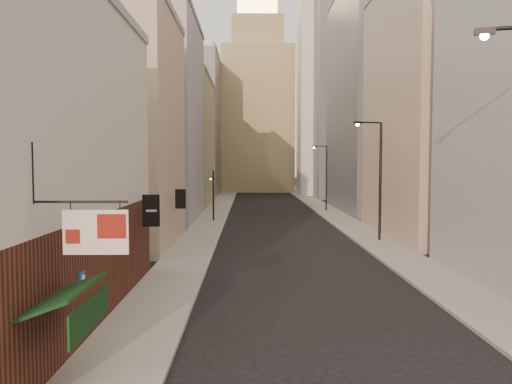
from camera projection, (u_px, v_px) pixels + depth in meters
name	position (u px, v px, depth m)	size (l,w,h in m)	color
sidewalk_left	(220.00, 207.00, 64.34)	(3.00, 140.00, 0.15)	gray
sidewalk_right	(320.00, 207.00, 64.53)	(3.00, 140.00, 0.15)	gray
near_building_left	(21.00, 158.00, 18.00)	(8.30, 23.04, 12.30)	#52261A
left_bldg_beige	(116.00, 131.00, 34.83)	(8.00, 12.00, 16.00)	#BBA48E
left_bldg_grey	(158.00, 121.00, 50.68)	(8.00, 16.00, 20.00)	gray
left_bldg_tan	(182.00, 143.00, 68.74)	(8.00, 18.00, 17.00)	#9F8C5B
left_bldg_wingrid	(197.00, 127.00, 88.49)	(8.00, 20.00, 24.00)	gray
right_bldg_beige	(437.00, 109.00, 39.06)	(8.00, 16.00, 20.00)	#BBA48E
right_bldg_wingrid	(373.00, 101.00, 58.84)	(8.00, 20.00, 26.00)	gray
highrise	(369.00, 47.00, 86.10)	(21.00, 23.00, 51.20)	gray
clock_tower	(257.00, 103.00, 100.28)	(14.00, 14.00, 44.90)	#9F8C5B
white_tower	(322.00, 88.00, 86.41)	(8.00, 8.00, 41.50)	silver
streetlamp_mid	(378.00, 174.00, 36.30)	(2.23, 0.85, 8.75)	black
streetlamp_far	(325.00, 174.00, 58.10)	(1.92, 0.90, 7.73)	black
traffic_light_left	(213.00, 186.00, 48.36)	(0.55, 0.43, 5.00)	black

